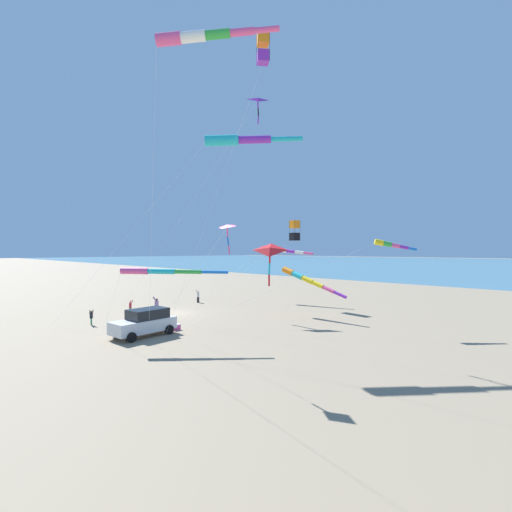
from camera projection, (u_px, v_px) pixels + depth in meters
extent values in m
plane|color=gray|center=(170.00, 313.00, 33.15)|extent=(600.00, 600.00, 0.00)
cube|color=silver|center=(143.00, 325.00, 24.38)|extent=(4.45, 2.23, 0.84)
cube|color=black|center=(148.00, 314.00, 24.63)|extent=(2.72, 1.85, 0.68)
cylinder|color=black|center=(131.00, 337.00, 22.67)|extent=(0.68, 0.28, 0.66)
cylinder|color=black|center=(117.00, 333.00, 23.86)|extent=(0.68, 0.28, 0.66)
cylinder|color=black|center=(169.00, 330.00, 24.91)|extent=(0.68, 0.28, 0.66)
cylinder|color=black|center=(154.00, 326.00, 26.10)|extent=(0.68, 0.28, 0.66)
cube|color=#EF4C93|center=(176.00, 327.00, 26.28)|extent=(0.60, 0.40, 0.36)
cube|color=white|center=(176.00, 325.00, 26.27)|extent=(0.62, 0.42, 0.06)
cube|color=#B72833|center=(157.00, 312.00, 31.68)|extent=(0.33, 0.28, 0.76)
cylinder|color=#8E6B9E|center=(157.00, 304.00, 31.67)|extent=(0.47, 0.47, 0.63)
sphere|color=brown|center=(157.00, 300.00, 31.66)|extent=(0.24, 0.24, 0.24)
cylinder|color=#8E6B9E|center=(155.00, 299.00, 31.47)|extent=(0.38, 0.27, 0.48)
cylinder|color=#8E6B9E|center=(155.00, 299.00, 31.78)|extent=(0.38, 0.27, 0.48)
cube|color=#3D7F51|center=(130.00, 311.00, 33.23)|extent=(0.22, 0.16, 0.52)
cylinder|color=#B72833|center=(130.00, 306.00, 33.22)|extent=(0.30, 0.30, 0.43)
sphere|color=#A37551|center=(130.00, 302.00, 33.22)|extent=(0.16, 0.16, 0.16)
cylinder|color=#B72833|center=(130.00, 302.00, 33.36)|extent=(0.27, 0.14, 0.32)
cylinder|color=#B72833|center=(132.00, 302.00, 33.26)|extent=(0.27, 0.14, 0.32)
cube|color=#232328|center=(198.00, 300.00, 40.08)|extent=(0.23, 0.27, 0.62)
cylinder|color=silver|center=(198.00, 295.00, 40.07)|extent=(0.39, 0.39, 0.51)
sphere|color=beige|center=(198.00, 292.00, 40.07)|extent=(0.19, 0.19, 0.19)
cylinder|color=silver|center=(197.00, 291.00, 39.97)|extent=(0.22, 0.31, 0.39)
cylinder|color=silver|center=(198.00, 291.00, 40.22)|extent=(0.22, 0.31, 0.39)
cube|color=#3D7F51|center=(91.00, 322.00, 28.01)|extent=(0.15, 0.23, 0.53)
cylinder|color=#232328|center=(91.00, 316.00, 28.00)|extent=(0.29, 0.29, 0.43)
sphere|color=brown|center=(91.00, 312.00, 28.00)|extent=(0.16, 0.16, 0.16)
cylinder|color=#232328|center=(93.00, 312.00, 27.96)|extent=(0.13, 0.27, 0.33)
cylinder|color=#232328|center=(90.00, 312.00, 27.85)|extent=(0.13, 0.27, 0.33)
cube|color=orange|center=(295.00, 224.00, 38.32)|extent=(1.01, 1.01, 0.84)
cube|color=black|center=(295.00, 237.00, 38.34)|extent=(1.01, 1.01, 0.84)
cylinder|color=black|center=(300.00, 230.00, 38.19)|extent=(0.02, 0.02, 2.18)
cylinder|color=black|center=(295.00, 231.00, 38.91)|extent=(0.02, 0.02, 2.18)
cylinder|color=black|center=(294.00, 230.00, 37.76)|extent=(0.02, 0.02, 2.18)
cylinder|color=black|center=(289.00, 231.00, 38.47)|extent=(0.02, 0.02, 2.18)
cylinder|color=white|center=(232.00, 272.00, 39.55)|extent=(8.22, 11.43, 7.00)
cylinder|color=orange|center=(288.00, 271.00, 33.19)|extent=(0.59, 1.30, 0.88)
cylinder|color=#1EB7C6|center=(298.00, 276.00, 32.38)|extent=(0.52, 1.28, 0.82)
cylinder|color=yellow|center=(308.00, 280.00, 31.57)|extent=(0.46, 1.26, 0.76)
cylinder|color=yellow|center=(318.00, 285.00, 30.76)|extent=(0.40, 1.24, 0.70)
cylinder|color=#EF4C93|center=(329.00, 290.00, 29.95)|extent=(0.34, 1.22, 0.64)
cylinder|color=purple|center=(340.00, 295.00, 29.14)|extent=(0.28, 1.21, 0.58)
cylinder|color=white|center=(255.00, 296.00, 30.35)|extent=(8.54, 0.76, 3.99)
cylinder|color=#EF4C93|center=(169.00, 39.00, 17.49)|extent=(1.32, 1.34, 0.71)
cylinder|color=white|center=(193.00, 37.00, 17.46)|extent=(1.26, 1.27, 0.63)
cylinder|color=green|center=(218.00, 34.00, 17.44)|extent=(1.19, 1.21, 0.55)
cylinder|color=#EF4C93|center=(242.00, 32.00, 17.42)|extent=(1.13, 1.15, 0.46)
cylinder|color=#EF4C93|center=(267.00, 30.00, 17.40)|extent=(1.06, 1.08, 0.38)
cylinder|color=white|center=(152.00, 213.00, 20.32)|extent=(2.33, 5.31, 16.19)
cylinder|color=yellow|center=(379.00, 242.00, 27.13)|extent=(0.77, 0.82, 0.55)
cylinder|color=green|center=(387.00, 244.00, 27.05)|extent=(0.72, 0.78, 0.49)
cylinder|color=#EF4C93|center=(396.00, 246.00, 26.96)|extent=(0.66, 0.73, 0.44)
cylinder|color=purple|center=(404.00, 247.00, 26.88)|extent=(0.60, 0.68, 0.38)
cylinder|color=blue|center=(412.00, 249.00, 26.79)|extent=(0.55, 0.64, 0.32)
cylinder|color=white|center=(279.00, 287.00, 26.15)|extent=(12.06, 8.97, 6.49)
cylinder|color=#EF4C93|center=(134.00, 271.00, 22.48)|extent=(1.53, 1.48, 0.45)
cylinder|color=#1EB7C6|center=(161.00, 271.00, 22.52)|extent=(1.48, 1.42, 0.37)
cylinder|color=green|center=(188.00, 272.00, 22.56)|extent=(1.42, 1.36, 0.29)
cylinder|color=blue|center=(215.00, 272.00, 22.61)|extent=(1.37, 1.31, 0.22)
cylinder|color=white|center=(111.00, 304.00, 24.10)|extent=(0.43, 4.14, 4.53)
pyramid|color=red|center=(270.00, 249.00, 30.14)|extent=(2.36, 2.55, 1.03)
cylinder|color=black|center=(270.00, 250.00, 30.22)|extent=(1.34, 0.99, 1.14)
cylinder|color=red|center=(270.00, 257.00, 30.22)|extent=(0.24, 0.23, 0.99)
cylinder|color=#1EB7C6|center=(269.00, 269.00, 30.21)|extent=(0.24, 0.18, 1.00)
cylinder|color=red|center=(269.00, 280.00, 30.14)|extent=(0.31, 0.31, 1.01)
cylinder|color=white|center=(224.00, 288.00, 28.18)|extent=(8.24, 2.32, 5.86)
pyramid|color=#EF4C93|center=(227.00, 226.00, 17.68)|extent=(0.66, 1.00, 0.30)
cylinder|color=black|center=(227.00, 227.00, 17.70)|extent=(0.86, 0.03, 0.29)
cylinder|color=#EF4C93|center=(227.00, 232.00, 17.73)|extent=(0.14, 0.13, 0.46)
cylinder|color=blue|center=(228.00, 241.00, 17.77)|extent=(0.13, 0.13, 0.45)
cylinder|color=#EF4C93|center=(229.00, 250.00, 17.77)|extent=(0.14, 0.14, 0.46)
cylinder|color=white|center=(186.00, 286.00, 23.50)|extent=(3.54, 12.69, 7.07)
cube|color=orange|center=(263.00, 39.00, 22.59)|extent=(1.02, 1.02, 0.73)
cube|color=purple|center=(263.00, 57.00, 22.61)|extent=(1.02, 1.02, 0.73)
cylinder|color=black|center=(268.00, 52.00, 23.01)|extent=(0.02, 0.02, 1.89)
cylinder|color=black|center=(257.00, 51.00, 22.91)|extent=(0.02, 0.02, 1.89)
cylinder|color=black|center=(270.00, 46.00, 22.29)|extent=(0.02, 0.02, 1.89)
cylinder|color=black|center=(258.00, 45.00, 22.19)|extent=(0.02, 0.02, 1.89)
cylinder|color=white|center=(212.00, 204.00, 23.27)|extent=(3.99, 5.44, 17.93)
cylinder|color=red|center=(266.00, 249.00, 42.50)|extent=(0.83, 1.25, 0.68)
cylinder|color=#EF4C93|center=(274.00, 250.00, 41.93)|extent=(0.77, 1.23, 0.62)
cylinder|color=white|center=(282.00, 250.00, 41.36)|extent=(0.70, 1.21, 0.55)
cylinder|color=purple|center=(291.00, 251.00, 40.79)|extent=(0.64, 1.19, 0.49)
cylinder|color=white|center=(299.00, 252.00, 40.22)|extent=(0.58, 1.17, 0.43)
cylinder|color=#EF4C93|center=(308.00, 253.00, 39.65)|extent=(0.51, 1.15, 0.36)
cylinder|color=white|center=(231.00, 274.00, 42.70)|extent=(5.63, 5.23, 6.05)
cylinder|color=#1EB7C6|center=(221.00, 140.00, 24.89)|extent=(2.33, 2.06, 0.89)
cylinder|color=purple|center=(254.00, 140.00, 25.16)|extent=(2.20, 1.89, 0.68)
cylinder|color=#1EB7C6|center=(286.00, 139.00, 25.43)|extent=(2.06, 1.72, 0.48)
cylinder|color=white|center=(124.00, 240.00, 26.28)|extent=(6.87, 10.82, 13.43)
pyramid|color=purple|center=(258.00, 99.00, 28.46)|extent=(1.61, 1.51, 0.64)
cylinder|color=black|center=(258.00, 100.00, 28.51)|extent=(0.66, 0.85, 0.72)
cylinder|color=purple|center=(258.00, 104.00, 28.47)|extent=(0.18, 0.20, 0.64)
cylinder|color=black|center=(258.00, 112.00, 28.47)|extent=(0.17, 0.11, 0.63)
cylinder|color=purple|center=(258.00, 120.00, 28.52)|extent=(0.10, 0.17, 0.63)
cylinder|color=white|center=(183.00, 215.00, 30.90)|extent=(6.11, 12.41, 18.05)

